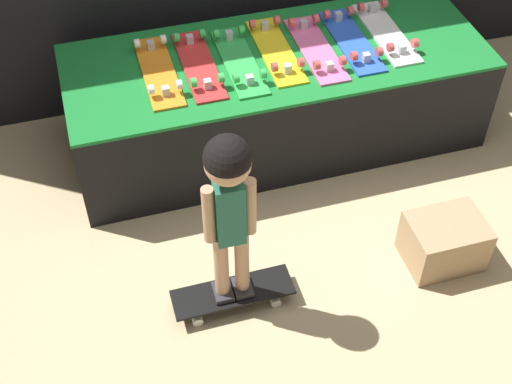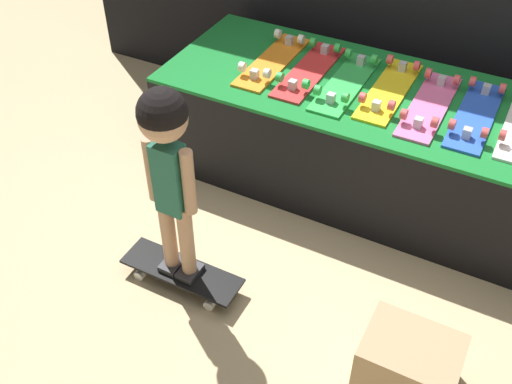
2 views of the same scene
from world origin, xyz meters
The scene contains 12 objects.
ground_plane centered at (0.00, 0.00, 0.00)m, with size 16.00×16.00×0.00m, color tan.
display_rack centered at (0.00, 0.64, 0.31)m, with size 2.44×0.91×0.62m.
skateboard_orange_on_rack centered at (-0.68, 0.66, 0.64)m, with size 0.18×0.67×0.09m.
skateboard_red_on_rack centered at (-0.46, 0.66, 0.64)m, with size 0.18×0.67×0.09m.
skateboard_green_on_rack centered at (-0.23, 0.63, 0.64)m, with size 0.18×0.67×0.09m.
skateboard_yellow_on_rack centered at (0.00, 0.67, 0.64)m, with size 0.18×0.67×0.09m.
skateboard_pink_on_rack centered at (0.23, 0.62, 0.64)m, with size 0.18×0.67×0.09m.
skateboard_blue_on_rack centered at (0.46, 0.64, 0.64)m, with size 0.18×0.67×0.09m.
skateboard_white_on_rack centered at (0.68, 0.66, 0.64)m, with size 0.18×0.67×0.09m.
skateboard_on_floor centered at (-0.58, -0.52, 0.07)m, with size 0.61×0.19×0.09m.
child centered at (-0.58, -0.52, 0.80)m, with size 0.25×0.21×1.02m.
storage_box centered at (0.56, -0.55, 0.14)m, with size 0.39×0.30×0.27m.
Camera 1 is at (-1.06, -2.59, 3.00)m, focal length 50.00 mm.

